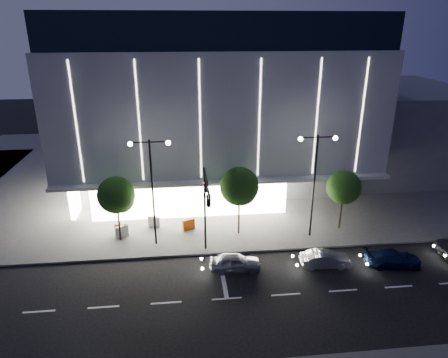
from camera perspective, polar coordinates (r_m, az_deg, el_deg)
name	(u,v)px	position (r m, az deg, el deg)	size (l,w,h in m)	color
ground	(196,287)	(28.71, -4.06, -15.11)	(160.00, 160.00, 0.00)	black
sidewalk_museum	(227,168)	(50.40, 0.50, 1.56)	(70.00, 40.00, 0.15)	#474747
museum	(212,98)	(46.25, -1.76, 11.56)	(30.00, 25.80, 18.00)	#4C4C51
annex_building	(391,126)	(55.42, 22.80, 7.02)	(16.00, 20.00, 10.00)	#4C4C51
traffic_mast	(206,200)	(29.11, -2.61, -3.08)	(0.33, 5.89, 7.07)	black
street_lamp_west	(152,178)	(31.27, -10.29, 0.19)	(3.16, 0.36, 9.00)	black
street_lamp_east	(315,171)	(32.90, 12.89, 1.05)	(3.16, 0.36, 9.00)	black
tree_left	(117,197)	(33.29, -15.08, -2.48)	(3.02, 3.02, 5.72)	black
tree_mid	(240,188)	(33.04, 2.24, -1.34)	(3.25, 3.25, 6.15)	black
tree_right	(344,189)	(35.58, 16.73, -1.36)	(2.91, 2.91, 5.51)	black
car_lead	(235,262)	(30.01, 1.62, -11.80)	(1.52, 3.77, 1.29)	#93959A
car_second	(325,259)	(31.32, 14.26, -11.05)	(1.29, 3.70, 1.22)	#ADB0B5
car_third	(393,258)	(33.05, 23.02, -10.38)	(1.71, 4.20, 1.22)	#121E45
barrier_a	(121,230)	(35.39, -14.48, -7.03)	(1.10, 0.25, 1.00)	orange
barrier_b	(122,231)	(35.10, -14.39, -7.27)	(1.10, 0.25, 1.00)	silver
barrier_c	(189,225)	(35.24, -5.06, -6.52)	(1.10, 0.25, 1.00)	#D8520C
barrier_d	(154,222)	(36.12, -9.94, -6.05)	(1.10, 0.25, 1.00)	silver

